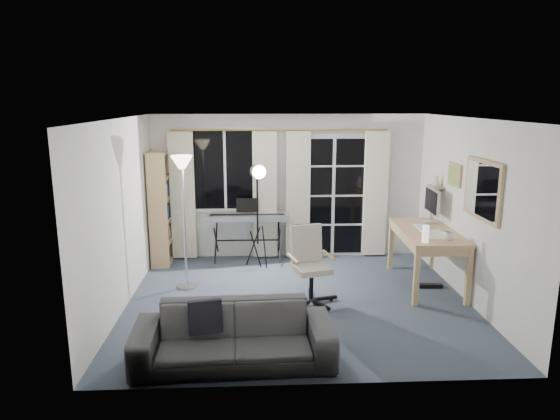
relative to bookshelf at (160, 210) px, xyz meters
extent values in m
cube|color=#313A47|center=(2.12, -1.80, -0.88)|extent=(4.50, 4.00, 0.02)
cube|color=white|center=(1.07, 0.18, 0.63)|extent=(1.20, 0.06, 1.40)
cube|color=black|center=(1.07, 0.15, 0.63)|extent=(1.10, 0.02, 1.30)
cube|color=white|center=(1.07, 0.14, 0.63)|extent=(0.04, 0.03, 1.30)
cube|color=white|center=(2.87, 0.18, 0.16)|extent=(1.32, 0.06, 2.11)
cube|color=black|center=(2.57, 0.15, 0.16)|extent=(0.55, 0.02, 1.95)
cube|color=black|center=(3.17, 0.15, 0.16)|extent=(0.55, 0.02, 1.95)
cube|color=white|center=(2.87, 0.14, 0.16)|extent=(0.05, 0.04, 2.05)
cube|color=white|center=(2.87, 0.14, -0.32)|extent=(1.15, 0.03, 0.03)
cube|color=white|center=(2.87, 0.14, 0.18)|extent=(1.15, 0.03, 0.03)
cube|color=white|center=(2.87, 0.14, 0.68)|extent=(1.15, 0.03, 0.03)
cylinder|color=gold|center=(1.97, 0.10, 1.28)|extent=(3.50, 0.03, 0.03)
cube|color=beige|center=(0.37, 0.08, 0.21)|extent=(0.40, 0.07, 2.10)
cube|color=beige|center=(1.72, 0.08, 0.21)|extent=(0.40, 0.07, 2.10)
cube|color=beige|center=(2.27, 0.08, 0.21)|extent=(0.40, 0.07, 2.10)
cube|color=beige|center=(3.57, 0.08, 0.21)|extent=(0.40, 0.07, 2.10)
cube|color=tan|center=(0.05, -0.39, 0.05)|extent=(0.29, 0.04, 1.83)
cube|color=tan|center=(0.02, 0.43, 0.05)|extent=(0.29, 0.04, 1.83)
cube|color=tan|center=(-0.10, 0.01, 0.05)|extent=(0.06, 0.82, 1.83)
cube|color=tan|center=(0.03, 0.02, -0.84)|extent=(0.32, 0.83, 0.02)
cube|color=tan|center=(0.03, 0.02, -0.50)|extent=(0.32, 0.83, 0.02)
cube|color=tan|center=(0.03, 0.02, -0.15)|extent=(0.32, 0.83, 0.02)
cube|color=tan|center=(0.03, 0.02, 0.19)|extent=(0.32, 0.83, 0.02)
cube|color=tan|center=(0.03, 0.02, 0.54)|extent=(0.32, 0.83, 0.02)
cube|color=tan|center=(0.03, 0.02, 0.94)|extent=(0.32, 0.83, 0.02)
cube|color=silver|center=(0.06, -0.32, -0.37)|extent=(0.21, 0.06, 0.24)
cube|color=brown|center=(0.06, -0.23, -0.40)|extent=(0.21, 0.05, 0.19)
cube|color=#2B2B2B|center=(0.06, -0.16, -0.39)|extent=(0.21, 0.04, 0.21)
cube|color=brown|center=(0.05, -0.09, -0.35)|extent=(0.21, 0.04, 0.27)
cube|color=silver|center=(0.05, -0.02, -0.38)|extent=(0.21, 0.06, 0.21)
cube|color=#B8343A|center=(0.05, 0.07, -0.38)|extent=(0.21, 0.04, 0.22)
cube|color=#2B4783|center=(0.05, 0.14, -0.38)|extent=(0.21, 0.05, 0.22)
cube|color=brown|center=(0.04, 0.22, -0.39)|extent=(0.21, 0.04, 0.21)
cube|color=#B8343A|center=(0.04, 0.28, -0.38)|extent=(0.21, 0.06, 0.22)
cube|color=#2B2B2B|center=(0.04, 0.37, -0.37)|extent=(0.21, 0.03, 0.24)
cube|color=#2B4783|center=(0.06, -0.32, -0.02)|extent=(0.21, 0.04, 0.25)
cube|color=#2B2B2B|center=(0.06, -0.25, -0.02)|extent=(0.21, 0.06, 0.24)
cube|color=#2B2B2B|center=(0.06, -0.16, -0.04)|extent=(0.21, 0.04, 0.21)
cube|color=#2B4783|center=(0.05, -0.09, -0.04)|extent=(0.21, 0.04, 0.20)
cube|color=#2B4783|center=(0.05, -0.03, -0.04)|extent=(0.21, 0.04, 0.21)
cube|color=#2B2B2B|center=(0.05, 0.04, -0.02)|extent=(0.21, 0.04, 0.25)
cube|color=#2B2B2B|center=(0.05, 0.11, -0.04)|extent=(0.21, 0.05, 0.20)
cube|color=#88A53D|center=(0.04, 0.19, -0.04)|extent=(0.21, 0.04, 0.21)
cube|color=brown|center=(0.04, 0.26, -0.03)|extent=(0.21, 0.03, 0.22)
cube|color=#2B2B2B|center=(0.04, 0.32, -0.04)|extent=(0.21, 0.03, 0.21)
cube|color=#B8343A|center=(0.06, -0.32, 0.33)|extent=(0.21, 0.04, 0.26)
cube|color=#2B2B2B|center=(0.06, -0.25, 0.30)|extent=(0.21, 0.03, 0.20)
cube|color=silver|center=(0.06, -0.19, 0.34)|extent=(0.21, 0.04, 0.27)
cube|color=silver|center=(0.06, -0.12, 0.33)|extent=(0.21, 0.04, 0.25)
cube|color=brown|center=(0.05, -0.05, 0.31)|extent=(0.21, 0.04, 0.20)
cube|color=#2B4783|center=(0.05, 0.01, 0.31)|extent=(0.21, 0.05, 0.21)
cylinder|color=#B2B2B7|center=(0.57, -1.23, -0.85)|extent=(0.33, 0.33, 0.03)
cylinder|color=#B2B2B7|center=(0.57, -1.23, 0.03)|extent=(0.03, 0.03, 1.75)
cone|color=#FFE5B2|center=(0.57, -1.23, 0.93)|extent=(0.35, 0.35, 0.18)
cylinder|color=black|center=(0.91, -0.10, -0.51)|extent=(0.03, 0.65, 0.59)
cylinder|color=black|center=(0.91, -0.10, -0.51)|extent=(0.03, 0.65, 0.59)
cylinder|color=black|center=(1.95, -0.11, -0.51)|extent=(0.03, 0.65, 0.59)
cylinder|color=black|center=(1.95, -0.11, -0.51)|extent=(0.03, 0.65, 0.59)
cylinder|color=black|center=(1.43, -0.10, -0.51)|extent=(1.04, 0.03, 0.02)
cube|color=silver|center=(1.43, -0.10, -0.11)|extent=(1.35, 0.35, 0.09)
cube|color=white|center=(1.43, -0.19, -0.07)|extent=(1.25, 0.15, 0.02)
cube|color=black|center=(1.43, -0.15, -0.06)|extent=(1.21, 0.09, 0.01)
cube|color=black|center=(1.43, 0.00, 0.07)|extent=(0.36, 0.08, 0.22)
cylinder|color=black|center=(1.70, -0.36, -0.56)|extent=(0.09, 0.26, 0.68)
cylinder|color=black|center=(1.52, -0.31, -0.56)|extent=(0.26, 0.09, 0.68)
cylinder|color=black|center=(1.57, -0.49, -0.56)|extent=(0.19, 0.20, 0.68)
cylinder|color=black|center=(1.60, -0.39, 0.10)|extent=(0.04, 0.04, 1.17)
cylinder|color=silver|center=(1.61, -0.43, 0.68)|extent=(0.25, 0.18, 0.22)
cylinder|color=white|center=(1.63, -0.50, 0.68)|extent=(0.19, 0.07, 0.19)
cube|color=black|center=(2.49, -1.84, -0.83)|extent=(0.31, 0.12, 0.04)
cylinder|color=black|center=(2.57, -1.82, -0.85)|extent=(0.06, 0.06, 0.05)
cube|color=black|center=(2.30, -1.68, -0.83)|extent=(0.07, 0.31, 0.04)
cylinder|color=black|center=(2.31, -1.60, -0.85)|extent=(0.06, 0.06, 0.05)
cube|color=black|center=(2.09, -1.81, -0.83)|extent=(0.30, 0.16, 0.04)
cylinder|color=black|center=(2.02, -1.78, -0.85)|extent=(0.06, 0.06, 0.05)
cube|color=black|center=(2.15, -2.05, -0.83)|extent=(0.23, 0.27, 0.04)
cylinder|color=black|center=(2.10, -2.11, -0.85)|extent=(0.06, 0.06, 0.05)
cube|color=black|center=(2.40, -2.07, -0.83)|extent=(0.20, 0.28, 0.04)
cylinder|color=black|center=(2.44, -2.13, -0.85)|extent=(0.06, 0.06, 0.05)
cylinder|color=black|center=(2.29, -1.89, -0.60)|extent=(0.07, 0.07, 0.38)
cube|color=beige|center=(2.29, -1.89, -0.39)|extent=(0.54, 0.54, 0.08)
cube|color=beige|center=(2.24, -1.68, -0.10)|extent=(0.44, 0.22, 0.50)
cube|color=black|center=(2.23, -1.65, -0.08)|extent=(0.41, 0.19, 0.46)
cylinder|color=tan|center=(2.04, -1.93, -0.24)|extent=(0.14, 0.38, 0.04)
cylinder|color=tan|center=(2.52, -1.81, -0.24)|extent=(0.14, 0.38, 0.04)
cube|color=tan|center=(4.00, -1.31, -0.07)|extent=(0.83, 1.56, 0.04)
cube|color=tan|center=(4.00, -1.31, -0.15)|extent=(0.78, 1.52, 0.11)
cube|color=tan|center=(3.63, -2.02, -0.48)|extent=(0.07, 0.07, 0.78)
cube|color=tan|center=(4.31, -2.05, -0.48)|extent=(0.07, 0.07, 0.78)
cube|color=tan|center=(3.69, -0.58, -0.48)|extent=(0.07, 0.07, 0.78)
cube|color=tan|center=(4.37, -0.60, -0.48)|extent=(0.07, 0.07, 0.78)
cube|color=silver|center=(4.20, -0.86, -0.04)|extent=(0.20, 0.14, 0.02)
cube|color=silver|center=(4.20, -0.86, 0.11)|extent=(0.05, 0.03, 0.24)
cube|color=silver|center=(4.20, -0.86, 0.28)|extent=(0.06, 0.59, 0.37)
cube|color=black|center=(4.18, -0.86, 0.28)|extent=(0.03, 0.55, 0.33)
cube|color=white|center=(3.95, -1.25, -0.04)|extent=(0.17, 0.47, 0.02)
cube|color=white|center=(3.89, -1.57, -0.04)|extent=(0.07, 0.11, 0.02)
cube|color=white|center=(4.05, -1.47, -0.04)|extent=(0.27, 0.35, 0.01)
cube|color=white|center=(4.01, -1.69, -0.05)|extent=(0.25, 0.19, 0.00)
cube|color=black|center=(3.79, -1.79, 0.02)|extent=(0.06, 0.05, 0.13)
cylinder|color=white|center=(3.76, -1.90, 0.06)|extent=(0.09, 0.09, 0.22)
cube|color=black|center=(4.06, -1.42, -0.84)|extent=(0.33, 0.10, 0.05)
imported|color=silver|center=(4.10, -1.81, 0.02)|extent=(0.14, 0.11, 0.13)
cube|color=tan|center=(4.35, -2.15, 0.68)|extent=(0.04, 0.94, 0.74)
cube|color=white|center=(4.33, -2.15, 0.68)|extent=(0.01, 0.84, 0.64)
cube|color=tan|center=(4.35, -1.25, 0.73)|extent=(0.03, 0.42, 0.32)
cube|color=#649F4F|center=(4.34, -1.25, 0.73)|extent=(0.00, 0.36, 0.26)
cube|color=tan|center=(4.28, -0.75, 0.48)|extent=(0.16, 0.30, 0.02)
cone|color=beige|center=(4.28, -0.75, 0.57)|extent=(0.12, 0.12, 0.15)
imported|color=#2E2D30|center=(1.34, -3.35, -0.48)|extent=(2.03, 0.66, 0.79)
cube|color=black|center=(1.05, -3.27, -0.41)|extent=(0.37, 0.25, 0.35)
camera|label=1|loc=(1.58, -8.02, 1.76)|focal=32.00mm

